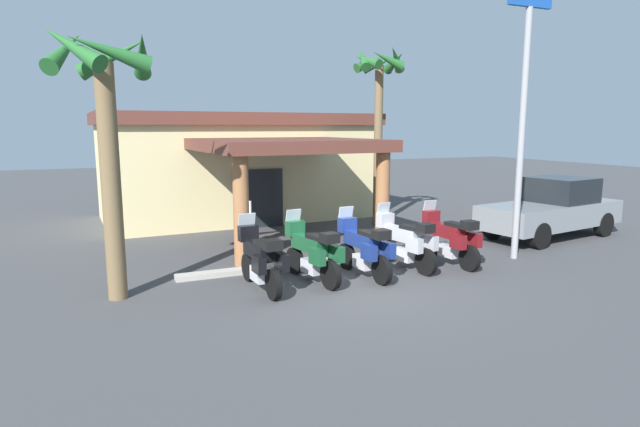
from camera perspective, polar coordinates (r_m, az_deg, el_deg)
The scene contains 13 objects.
ground_plane at distance 12.17m, azimuth 4.05°, elevation -7.73°, with size 80.00×80.00×0.00m, color #424244.
motel_building at distance 20.91m, azimuth -8.90°, elevation 5.27°, with size 10.69×10.77×4.10m.
motorcycle_black at distance 11.62m, azimuth -6.52°, elevation -5.01°, with size 0.72×2.21×1.61m.
motorcycle_green at distance 12.18m, azimuth -0.83°, elevation -4.28°, with size 0.86×2.20×1.61m.
motorcycle_blue at distance 12.63m, azimuth 4.84°, elevation -3.82°, with size 0.73×2.21×1.61m.
motorcycle_silver at distance 13.46m, azimuth 9.29°, elevation -3.08°, with size 0.87×2.20×1.61m.
motorcycle_maroon at distance 14.11m, azimuth 14.00°, elevation -2.66°, with size 0.73×2.21×1.61m.
pedestrian at distance 15.62m, azimuth -8.43°, elevation -0.33°, with size 0.49×0.32×1.67m.
pickup_truck_gray at distance 18.66m, azimuth 24.05°, elevation 0.45°, with size 5.42×2.65×1.95m.
palm_tree_near_portico at distance 19.30m, azimuth 6.46°, elevation 13.35°, with size 1.91×1.98×6.47m.
palm_tree_roadside at distance 11.42m, azimuth -22.40°, elevation 10.26°, with size 2.17×2.28×5.62m.
roadside_sign at distance 15.11m, azimuth 21.55°, elevation 14.54°, with size 1.40×0.18×7.72m.
curb_strip at distance 14.05m, azimuth 1.93°, elevation -5.10°, with size 8.51×0.36×0.12m, color #ADA89E.
Camera 1 is at (-5.45, -10.27, 3.59)m, focal length 29.30 mm.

